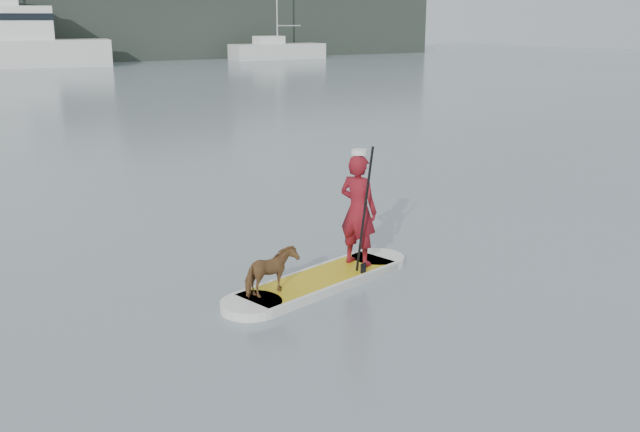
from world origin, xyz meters
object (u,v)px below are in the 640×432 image
paddler (358,210)px  dog (271,272)px  paddleboard (320,281)px  motor_yacht_a (16,39)px  sailboat_f (277,49)px

paddler → dog: (-1.64, -0.41, -0.50)m
paddleboard → dog: (-0.88, -0.22, 0.37)m
paddleboard → dog: bearing=180.0°
paddler → motor_yacht_a: motor_yacht_a is taller
motor_yacht_a → paddler: bearing=-83.7°
dog → sailboat_f: (27.13, 50.33, 0.44)m
paddleboard → paddler: paddler is taller
paddler → motor_yacht_a: bearing=-27.2°
paddleboard → motor_yacht_a: bearing=71.0°
paddleboard → sailboat_f: size_ratio=0.25×
sailboat_f → motor_yacht_a: (-21.75, 0.73, 1.20)m
dog → motor_yacht_a: (5.38, 51.06, 1.64)m
paddler → dog: size_ratio=2.22×
paddler → sailboat_f: size_ratio=0.13×
paddleboard → paddler: bearing=0.0°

